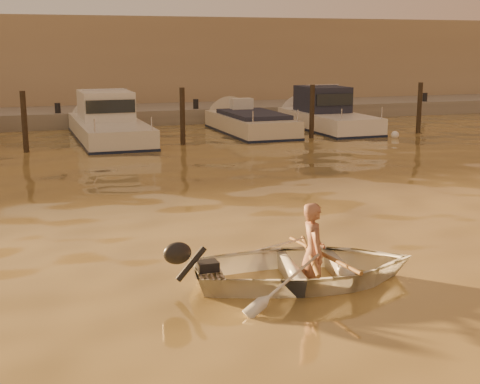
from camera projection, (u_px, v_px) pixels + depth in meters
name	position (u px, v px, depth m)	size (l,w,h in m)	color
ground_plane	(404.00, 260.00, 10.98)	(160.00, 160.00, 0.00)	olive
dinghy	(306.00, 267.00, 9.92)	(2.40, 3.36, 0.70)	silver
person	(313.00, 252.00, 9.88)	(0.55, 0.36, 1.51)	#99624C
outboard_motor	(206.00, 270.00, 9.64)	(0.90, 0.40, 0.70)	black
oar_port	(323.00, 254.00, 9.92)	(0.06, 0.06, 2.10)	olive
oar_starboard	(310.00, 255.00, 9.88)	(0.06, 0.06, 2.10)	brown
moored_boat_2	(109.00, 123.00, 24.81)	(2.32, 7.76, 1.75)	silver
moored_boat_3	(251.00, 127.00, 26.70)	(2.19, 6.29, 0.95)	beige
moored_boat_4	(328.00, 114.00, 27.72)	(2.14, 6.63, 1.75)	white
piling_1	(25.00, 125.00, 21.75)	(0.18, 0.18, 2.20)	#2D2319
piling_2	(183.00, 119.00, 23.45)	(0.18, 0.18, 2.20)	#2D2319
piling_3	(312.00, 114.00, 25.05)	(0.18, 0.18, 2.20)	#2D2319
piling_4	(419.00, 110.00, 26.56)	(0.18, 0.18, 2.20)	#2D2319
fender_c	(112.00, 148.00, 22.11)	(0.30, 0.30, 0.30)	silver
fender_d	(267.00, 138.00, 24.62)	(0.30, 0.30, 0.30)	#DD5C1A
fender_e	(395.00, 135.00, 25.39)	(0.30, 0.30, 0.30)	white
quay	(146.00, 118.00, 30.78)	(52.00, 4.00, 1.00)	gray
waterfront_building	(124.00, 65.00, 35.36)	(46.00, 7.00, 4.80)	#9E8466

